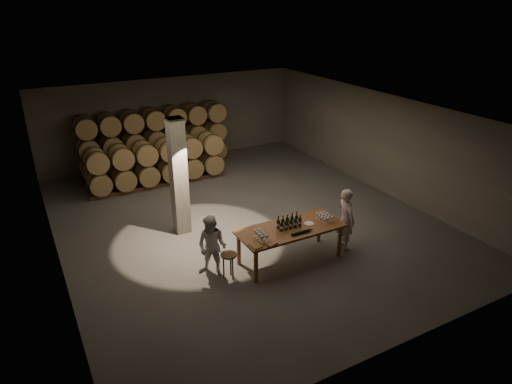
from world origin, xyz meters
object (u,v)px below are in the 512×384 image
plate (309,224)px  person_man (346,219)px  notebook_near (271,243)px  bottle_cluster (289,223)px  stool (229,258)px  tasting_table (290,231)px  person_woman (212,246)px

plate → person_man: bearing=-5.6°
plate → notebook_near: (-1.31, -0.40, 0.01)m
notebook_near → plate: bearing=0.0°
bottle_cluster → stool: 1.69m
tasting_table → person_woman: 1.94m
stool → person_woman: (-0.27, 0.30, 0.24)m
person_man → person_woman: (-3.46, 0.48, -0.07)m
bottle_cluster → plate: 0.54m
plate → person_woman: (-2.41, 0.38, -0.16)m
bottle_cluster → person_man: (1.57, -0.19, -0.20)m
tasting_table → person_man: person_man is taller
stool → person_man: (3.19, -0.18, 0.31)m
tasting_table → person_man: (1.56, -0.15, 0.02)m
tasting_table → stool: (-1.63, 0.03, -0.29)m
person_man → stool: bearing=89.5°
stool → person_man: person_man is taller
plate → person_man: 1.06m
person_man → tasting_table: bearing=87.1°
plate → person_man: size_ratio=0.15×
person_woman → stool: bearing=0.7°
tasting_table → person_woman: size_ratio=1.74×
bottle_cluster → plate: bottle_cluster is taller
stool → person_man: 3.21m
bottle_cluster → person_woman: (-1.89, 0.29, -0.27)m
notebook_near → person_man: 2.38m
stool → tasting_table: bearing=-1.0°
bottle_cluster → stool: bottle_cluster is taller
notebook_near → stool: bearing=133.2°
plate → notebook_near: 1.36m
tasting_table → bottle_cluster: (-0.02, 0.04, 0.22)m
notebook_near → person_woman: (-1.10, 0.78, -0.17)m
bottle_cluster → person_woman: 1.93m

